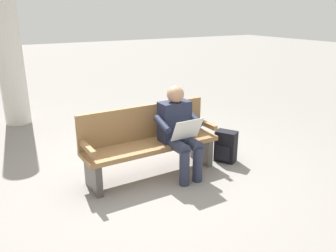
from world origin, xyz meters
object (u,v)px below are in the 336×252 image
object	(u,v)px
person_seated	(179,129)
backpack	(226,147)
support_pillar	(7,41)
bench_near	(149,141)

from	to	relation	value
person_seated	backpack	world-z (taller)	person_seated
backpack	support_pillar	size ratio (longest dim) A/B	0.15
bench_near	person_seated	distance (m)	0.43
bench_near	backpack	distance (m)	1.16
backpack	support_pillar	xyz separation A→B (m)	(2.33, -3.40, 1.32)
bench_near	person_seated	world-z (taller)	person_seated
support_pillar	bench_near	bearing A→B (deg)	110.82
person_seated	support_pillar	bearing A→B (deg)	-66.90
bench_near	support_pillar	bearing A→B (deg)	-70.20
person_seated	support_pillar	world-z (taller)	support_pillar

